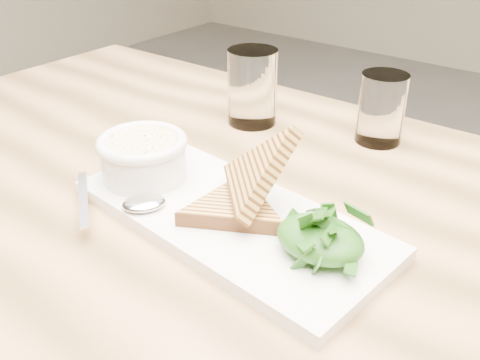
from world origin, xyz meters
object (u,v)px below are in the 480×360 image
Objects in this scene: platter at (229,218)px; glass_near at (252,87)px; table_top at (192,213)px; glass_far at (381,109)px; soup_bowl at (144,162)px.

glass_near reaches higher than platter.
glass_far is at bearing 70.22° from table_top.
platter is 0.30m from glass_near.
table_top is at bearing -109.78° from glass_far.
glass_far is at bearing 17.21° from glass_near.
platter is at bearing -96.71° from glass_far.
platter is 3.15× the size of glass_near.
soup_bowl is 0.88× the size of glass_near.
table_top is 3.30× the size of platter.
glass_near reaches higher than table_top.
platter is at bearing -58.25° from glass_near.
glass_near is (-0.09, 0.24, 0.08)m from table_top.
table_top is 10.39× the size of glass_near.
table_top is 11.79× the size of soup_bowl.
glass_far reaches higher than table_top.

